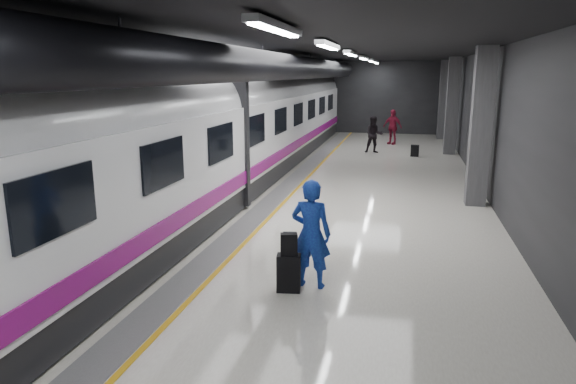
# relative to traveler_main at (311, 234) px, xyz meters

# --- Properties ---
(ground) EXTENTS (40.00, 40.00, 0.00)m
(ground) POSITION_rel_traveler_main_xyz_m (-0.93, 4.92, -0.98)
(ground) COLOR silver
(ground) RESTS_ON ground
(platform_hall) EXTENTS (10.02, 40.02, 4.51)m
(platform_hall) POSITION_rel_traveler_main_xyz_m (-1.22, 5.87, 2.55)
(platform_hall) COLOR black
(platform_hall) RESTS_ON ground
(train) EXTENTS (3.05, 38.00, 4.05)m
(train) POSITION_rel_traveler_main_xyz_m (-4.18, 4.92, 1.09)
(train) COLOR black
(train) RESTS_ON ground
(traveler_main) EXTENTS (0.75, 0.52, 1.97)m
(traveler_main) POSITION_rel_traveler_main_xyz_m (0.00, 0.00, 0.00)
(traveler_main) COLOR #174DB1
(traveler_main) RESTS_ON ground
(suitcase_main) EXTENTS (0.44, 0.32, 0.67)m
(suitcase_main) POSITION_rel_traveler_main_xyz_m (-0.34, -0.30, -0.65)
(suitcase_main) COLOR black
(suitcase_main) RESTS_ON ground
(shoulder_bag) EXTENTS (0.32, 0.23, 0.39)m
(shoulder_bag) POSITION_rel_traveler_main_xyz_m (-0.33, -0.30, -0.12)
(shoulder_bag) COLOR black
(shoulder_bag) RESTS_ON suitcase_main
(traveler_far_a) EXTENTS (0.95, 0.80, 1.76)m
(traveler_far_a) POSITION_rel_traveler_main_xyz_m (0.07, 16.40, -0.10)
(traveler_far_a) COLOR black
(traveler_far_a) RESTS_ON ground
(traveler_far_b) EXTENTS (1.18, 0.91, 1.87)m
(traveler_far_b) POSITION_rel_traveler_main_xyz_m (0.84, 19.76, -0.05)
(traveler_far_b) COLOR maroon
(traveler_far_b) RESTS_ON ground
(suitcase_far) EXTENTS (0.38, 0.26, 0.53)m
(suitcase_far) POSITION_rel_traveler_main_xyz_m (2.01, 15.69, -0.72)
(suitcase_far) COLOR black
(suitcase_far) RESTS_ON ground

